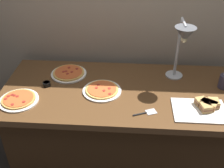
# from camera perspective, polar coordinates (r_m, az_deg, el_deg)

# --- Properties ---
(ground_plane) EXTENTS (8.00, 8.00, 0.00)m
(ground_plane) POSITION_cam_1_polar(r_m,az_deg,el_deg) (2.63, 2.17, -14.92)
(ground_plane) COLOR #38332D
(back_wall) EXTENTS (4.40, 0.04, 2.40)m
(back_wall) POSITION_cam_1_polar(r_m,az_deg,el_deg) (2.37, 3.27, 14.57)
(back_wall) COLOR tan
(back_wall) RESTS_ON ground_plane
(buffet_table) EXTENTS (1.90, 0.84, 0.76)m
(buffet_table) POSITION_cam_1_polar(r_m,az_deg,el_deg) (2.36, 2.37, -8.71)
(buffet_table) COLOR brown
(buffet_table) RESTS_ON ground_plane
(heat_lamp) EXTENTS (0.15, 0.32, 0.51)m
(heat_lamp) POSITION_cam_1_polar(r_m,az_deg,el_deg) (2.05, 14.47, 8.94)
(heat_lamp) COLOR #B7BABF
(heat_lamp) RESTS_ON buffet_table
(pizza_plate_front) EXTENTS (0.30, 0.30, 0.03)m
(pizza_plate_front) POSITION_cam_1_polar(r_m,az_deg,el_deg) (2.10, -2.09, -1.28)
(pizza_plate_front) COLOR white
(pizza_plate_front) RESTS_ON buffet_table
(pizza_plate_center) EXTENTS (0.30, 0.30, 0.03)m
(pizza_plate_center) POSITION_cam_1_polar(r_m,az_deg,el_deg) (2.33, -8.95, 2.23)
(pizza_plate_center) COLOR white
(pizza_plate_center) RESTS_ON buffet_table
(pizza_plate_raised_stand) EXTENTS (0.29, 0.29, 0.03)m
(pizza_plate_raised_stand) POSITION_cam_1_polar(r_m,az_deg,el_deg) (2.11, -18.74, -3.08)
(pizza_plate_raised_stand) COLOR white
(pizza_plate_raised_stand) RESTS_ON buffet_table
(sandwich_platter) EXTENTS (0.37, 0.27, 0.06)m
(sandwich_platter) POSITION_cam_1_polar(r_m,az_deg,el_deg) (2.02, 18.50, -4.53)
(sandwich_platter) COLOR white
(sandwich_platter) RESTS_ON buffet_table
(sauce_cup_near) EXTENTS (0.06, 0.06, 0.03)m
(sauce_cup_near) POSITION_cam_1_polar(r_m,az_deg,el_deg) (2.22, -13.37, 0.04)
(sauce_cup_near) COLOR black
(sauce_cup_near) RESTS_ON buffet_table
(serving_spatula) EXTENTS (0.17, 0.10, 0.01)m
(serving_spatula) POSITION_cam_1_polar(r_m,az_deg,el_deg) (1.91, 6.97, -5.95)
(serving_spatula) COLOR #B7BABF
(serving_spatula) RESTS_ON buffet_table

